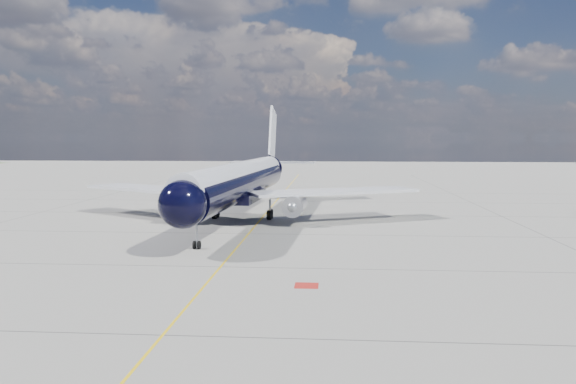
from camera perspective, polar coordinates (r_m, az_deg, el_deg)
name	(u,v)px	position (r m, az deg, el deg)	size (l,w,h in m)	color
ground	(269,209)	(77.76, -1.91, -1.77)	(320.00, 320.00, 0.00)	gray
taxiway_centerline	(265,214)	(72.83, -2.33, -2.26)	(0.16, 160.00, 0.01)	#E5B60C
red_marking	(307,286)	(38.01, 1.90, -9.48)	(1.60, 1.60, 0.01)	maroon
main_airliner	(242,181)	(68.25, -4.68, 1.13)	(42.56, 51.88, 14.98)	black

